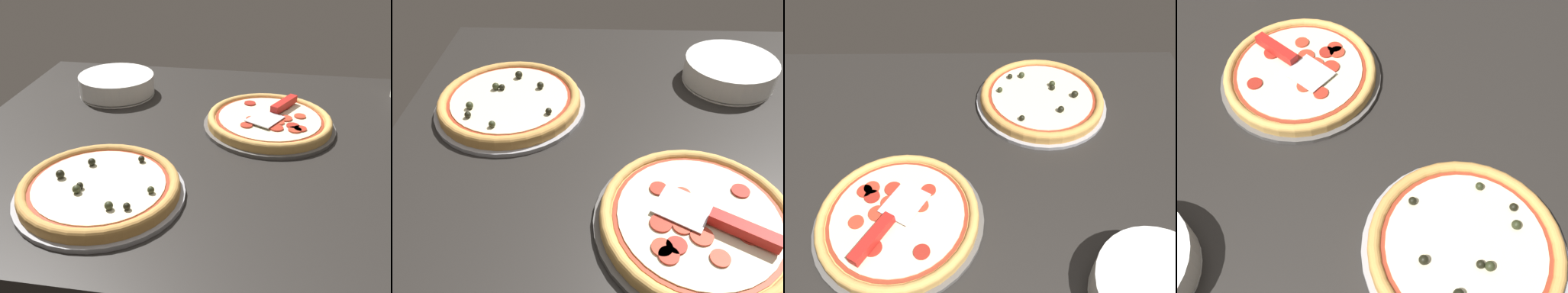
% 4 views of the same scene
% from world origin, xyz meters
% --- Properties ---
extents(ground_plane, '(1.41, 1.06, 0.04)m').
position_xyz_m(ground_plane, '(0.00, 0.00, -0.02)').
color(ground_plane, black).
extents(pizza_pan_front, '(0.35, 0.35, 0.01)m').
position_xyz_m(pizza_pan_front, '(-0.08, -0.09, 0.01)').
color(pizza_pan_front, '#565451').
rests_on(pizza_pan_front, ground_plane).
extents(pizza_front, '(0.33, 0.33, 0.03)m').
position_xyz_m(pizza_front, '(-0.08, -0.09, 0.02)').
color(pizza_front, tan).
rests_on(pizza_front, pizza_pan_front).
extents(pizza_pan_back, '(0.35, 0.35, 0.01)m').
position_xyz_m(pizza_pan_back, '(0.26, 0.28, 0.01)').
color(pizza_pan_back, '#939399').
rests_on(pizza_pan_back, ground_plane).
extents(pizza_back, '(0.33, 0.33, 0.04)m').
position_xyz_m(pizza_back, '(0.26, 0.28, 0.02)').
color(pizza_back, '#C68E47').
rests_on(pizza_back, pizza_pan_back).
extents(serving_spatula, '(0.14, 0.19, 0.02)m').
position_xyz_m(serving_spatula, '(-0.10, -0.13, 0.04)').
color(serving_spatula, silver).
rests_on(serving_spatula, pizza_front).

